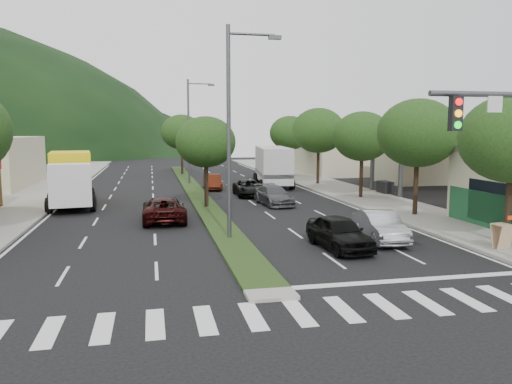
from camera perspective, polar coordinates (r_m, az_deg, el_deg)
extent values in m
plane|color=black|center=(16.49, 1.34, -11.32)|extent=(160.00, 160.00, 0.00)
cube|color=gray|center=(43.63, 9.82, 0.21)|extent=(5.00, 90.00, 0.15)
cube|color=gray|center=(41.63, -24.87, -0.67)|extent=(6.00, 90.00, 0.15)
cube|color=#1F3312|center=(43.68, -7.11, 0.24)|extent=(1.60, 56.00, 0.12)
cube|color=silver|center=(14.66, 3.18, -13.70)|extent=(19.00, 2.20, 0.01)
cube|color=black|center=(16.30, 21.85, 8.32)|extent=(0.35, 0.25, 1.05)
cube|color=silver|center=(43.55, 19.47, 6.39)|extent=(12.00, 8.00, 0.50)
cube|color=orange|center=(43.55, 19.45, 5.93)|extent=(12.20, 8.20, 0.50)
cylinder|color=#47494C|center=(39.50, 16.23, 2.57)|extent=(0.36, 0.36, 4.60)
cylinder|color=#47494C|center=(43.84, 25.50, 2.58)|extent=(0.36, 0.36, 4.60)
cylinder|color=#47494C|center=(43.96, 13.16, 3.09)|extent=(0.36, 0.36, 4.60)
cylinder|color=#47494C|center=(47.90, 21.88, 3.08)|extent=(0.36, 0.36, 4.60)
cube|color=black|center=(41.87, 14.54, 0.45)|extent=(0.80, 1.60, 1.10)
cube|color=black|center=(45.99, 23.50, 0.67)|extent=(0.80, 1.60, 1.10)
cube|color=#C1BB99|center=(63.63, 9.41, 4.62)|extent=(10.00, 16.00, 5.20)
cylinder|color=black|center=(24.97, 26.89, -1.14)|extent=(0.28, 0.28, 3.64)
cylinder|color=black|center=(31.54, 17.80, 0.99)|extent=(0.28, 0.28, 3.81)
ellipsoid|color=#193311|center=(31.38, 18.01, 6.43)|extent=(4.80, 4.80, 4.08)
cylinder|color=black|center=(38.67, 11.93, 2.07)|extent=(0.28, 0.28, 3.58)
ellipsoid|color=#193311|center=(38.53, 12.04, 6.25)|extent=(4.40, 4.40, 3.74)
cylinder|color=black|center=(47.94, 7.11, 3.31)|extent=(0.28, 0.28, 3.92)
ellipsoid|color=#193311|center=(47.84, 7.16, 6.99)|extent=(5.00, 5.00, 4.25)
cylinder|color=black|center=(57.48, 3.86, 3.85)|extent=(0.28, 0.28, 3.70)
ellipsoid|color=#193311|center=(57.39, 3.88, 6.74)|extent=(4.60, 4.60, 3.91)
cylinder|color=black|center=(33.60, -5.71, 1.21)|extent=(0.28, 0.28, 3.36)
ellipsoid|color=#193311|center=(33.43, -5.76, 5.72)|extent=(4.00, 4.00, 3.40)
cylinder|color=black|center=(59.42, -8.45, 3.92)|extent=(0.28, 0.28, 3.81)
ellipsoid|color=#193311|center=(59.34, -8.50, 6.80)|extent=(4.80, 4.80, 4.08)
cylinder|color=#47494C|center=(23.51, -3.13, 6.56)|extent=(0.20, 0.20, 10.00)
cylinder|color=#47494C|center=(24.10, -0.50, 17.58)|extent=(2.20, 0.12, 0.12)
cube|color=#47494C|center=(24.33, 2.16, 17.24)|extent=(0.60, 0.25, 0.18)
cylinder|color=#47494C|center=(48.36, -7.70, 6.76)|extent=(0.20, 0.20, 10.00)
cylinder|color=#47494C|center=(48.66, -6.47, 12.20)|extent=(2.20, 0.12, 0.12)
cube|color=#47494C|center=(48.77, -5.16, 12.09)|extent=(0.60, 0.25, 0.18)
imported|color=#B7BABF|center=(24.28, 14.02, -3.82)|extent=(1.95, 4.42, 1.41)
imported|color=black|center=(29.10, -10.47, -1.92)|extent=(2.40, 5.17, 1.43)
imported|color=black|center=(22.28, 9.49, -4.58)|extent=(2.07, 4.46, 1.48)
imported|color=#4A4A4F|center=(34.99, 2.05, -0.39)|extent=(2.30, 4.76, 1.34)
imported|color=#4C1A0C|center=(44.22, -5.00, 1.15)|extent=(1.57, 4.11, 1.34)
imported|color=black|center=(39.67, -0.80, 0.46)|extent=(2.21, 4.66, 1.28)
cube|color=silver|center=(33.12, -20.47, 0.76)|extent=(2.71, 2.14, 2.63)
cube|color=yellow|center=(37.31, -20.39, 1.60)|extent=(3.23, 5.10, 3.54)
cube|color=black|center=(36.56, -20.31, -0.75)|extent=(3.14, 6.86, 0.34)
cylinder|color=black|center=(33.76, -18.14, -1.28)|extent=(0.47, 1.06, 1.03)
cylinder|color=black|center=(33.81, -22.59, -1.46)|extent=(0.47, 1.06, 1.03)
cylinder|color=black|center=(36.22, -18.24, -0.73)|extent=(0.47, 1.06, 1.03)
cylinder|color=black|center=(36.27, -22.39, -0.90)|extent=(0.47, 1.06, 1.03)
cylinder|color=black|center=(38.46, -18.32, -0.30)|extent=(0.47, 1.06, 1.03)
cylinder|color=black|center=(38.51, -22.23, -0.46)|extent=(0.47, 1.06, 1.03)
cube|color=#BEBEBE|center=(47.15, 1.94, 3.22)|extent=(3.85, 9.72, 3.15)
cube|color=slate|center=(47.21, 1.94, 2.27)|extent=(3.91, 9.73, 0.37)
cylinder|color=black|center=(50.91, 0.00, 1.73)|extent=(0.49, 0.99, 0.95)
cylinder|color=black|center=(51.18, 2.94, 1.75)|extent=(0.49, 0.99, 0.95)
cylinder|color=black|center=(49.79, 0.10, 1.61)|extent=(0.49, 0.99, 0.95)
cylinder|color=black|center=(50.06, 3.10, 1.63)|extent=(0.49, 0.99, 0.95)
cylinder|color=black|center=(43.78, 0.71, 0.86)|extent=(0.49, 0.99, 0.95)
cylinder|color=black|center=(44.09, 4.12, 0.88)|extent=(0.49, 0.99, 0.95)
cube|color=tan|center=(23.72, 26.66, -4.66)|extent=(0.67, 0.32, 1.07)
cube|color=tan|center=(24.06, 25.88, -4.46)|extent=(0.67, 0.32, 1.07)
cube|color=tan|center=(23.80, 26.33, -3.36)|extent=(0.69, 0.58, 0.04)
cube|color=#FE3A0E|center=(23.65, 27.04, -2.63)|extent=(0.24, 0.04, 0.17)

